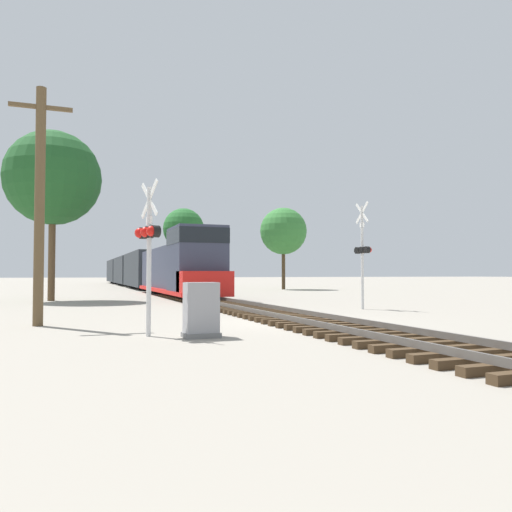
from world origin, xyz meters
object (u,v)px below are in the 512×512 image
object	(u,v)px
freight_train	(137,270)
tree_deep_background	(183,229)
utility_pole	(40,202)
tree_mid_background	(283,231)
crossing_signal_far	(363,251)
relay_cabinet	(201,310)
crossing_signal_near	(148,240)
tree_far_right	(53,178)

from	to	relation	value
freight_train	tree_deep_background	xyz separation A→B (m)	(6.12, 3.97, 5.25)
utility_pole	tree_deep_background	size ratio (longest dim) A/B	0.74
freight_train	tree_mid_background	bearing A→B (deg)	-42.96
crossing_signal_far	tree_deep_background	world-z (taller)	tree_deep_background
utility_pole	tree_mid_background	size ratio (longest dim) A/B	0.88
relay_cabinet	freight_train	bearing A→B (deg)	85.20
utility_pole	relay_cabinet	bearing A→B (deg)	-47.27
crossing_signal_near	tree_mid_background	distance (m)	37.69
freight_train	relay_cabinet	world-z (taller)	freight_train
crossing_signal_far	tree_mid_background	xyz separation A→B (m)	(7.67, 26.65, 3.23)
freight_train	relay_cabinet	size ratio (longest dim) A/B	47.88
tree_mid_background	tree_deep_background	distance (m)	17.37
tree_mid_background	tree_deep_background	xyz separation A→B (m)	(-6.75, 15.94, 1.39)
crossing_signal_near	relay_cabinet	distance (m)	2.22
freight_train	crossing_signal_far	distance (m)	38.98
crossing_signal_near	tree_far_right	distance (m)	19.19
utility_pole	tree_far_right	xyz separation A→B (m)	(-0.20, 14.76, 3.37)
crossing_signal_far	tree_mid_background	size ratio (longest dim) A/B	0.58
utility_pole	tree_deep_background	distance (m)	47.52
tree_deep_background	relay_cabinet	bearing A→B (deg)	-101.34
utility_pole	crossing_signal_near	bearing A→B (deg)	-53.03
crossing_signal_far	tree_far_right	bearing A→B (deg)	44.78
freight_train	tree_deep_background	bearing A→B (deg)	32.98
tree_mid_background	crossing_signal_near	bearing A→B (deg)	-118.49
tree_mid_background	crossing_signal_far	bearing A→B (deg)	-106.06
freight_train	tree_deep_background	distance (m)	8.98
tree_deep_background	tree_far_right	bearing A→B (deg)	-114.75
utility_pole	tree_mid_background	world-z (taller)	tree_mid_background
crossing_signal_near	utility_pole	distance (m)	4.72
relay_cabinet	tree_deep_background	distance (m)	50.99
crossing_signal_near	tree_far_right	size ratio (longest dim) A/B	0.40
freight_train	utility_pole	xyz separation A→B (m)	(-7.77, -41.35, 1.79)
crossing_signal_far	tree_mid_background	world-z (taller)	tree_mid_background
crossing_signal_far	utility_pole	world-z (taller)	utility_pole
crossing_signal_far	relay_cabinet	bearing A→B (deg)	124.98
relay_cabinet	utility_pole	world-z (taller)	utility_pole
tree_mid_background	freight_train	bearing A→B (deg)	137.04
crossing_signal_near	tree_deep_background	world-z (taller)	tree_deep_background
crossing_signal_far	freight_train	bearing A→B (deg)	4.87
relay_cabinet	tree_far_right	xyz separation A→B (m)	(-4.14, 19.02, 6.43)
utility_pole	tree_mid_background	distance (m)	35.96
crossing_signal_far	utility_pole	bearing A→B (deg)	99.09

